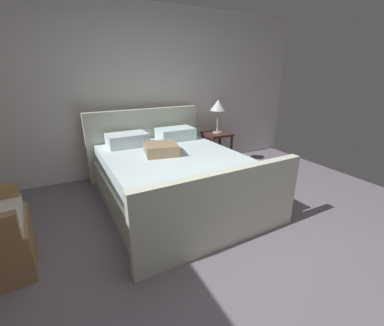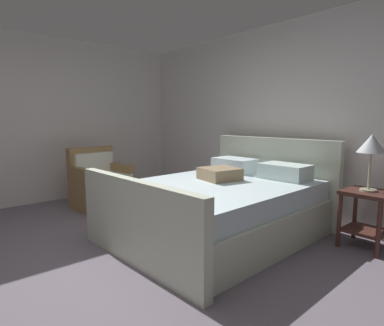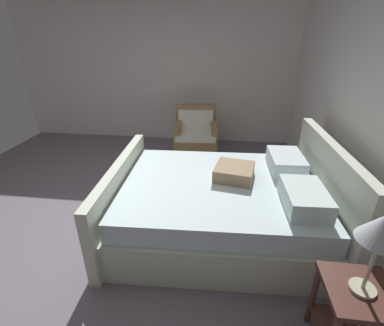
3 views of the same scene
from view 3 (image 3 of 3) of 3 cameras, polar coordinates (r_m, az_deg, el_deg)
The scene contains 7 objects.
ground_plane at distance 3.61m, azimuth -18.08°, elevation -11.24°, with size 5.84×5.38×0.02m, color slate.
wall_back at distance 3.00m, azimuth 33.14°, elevation 6.47°, with size 5.96×0.12×2.61m, color silver.
wall_side_left at distance 5.79m, azimuth -7.63°, elevation 17.66°, with size 0.12×5.50×2.61m, color silver.
bed at distance 3.12m, azimuth 6.30°, elevation -8.40°, with size 1.91×2.35×1.08m.
nightstand_right at distance 2.34m, azimuth 30.28°, elevation -24.64°, with size 0.44×0.44×0.60m.
table_lamp_right at distance 1.92m, azimuth 34.66°, elevation -11.29°, with size 0.27×0.27×0.58m.
armchair at distance 4.94m, azimuth 0.75°, elevation 5.03°, with size 0.80×0.79×0.90m.
Camera 3 is at (2.58, 1.43, 2.07)m, focal length 26.01 mm.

